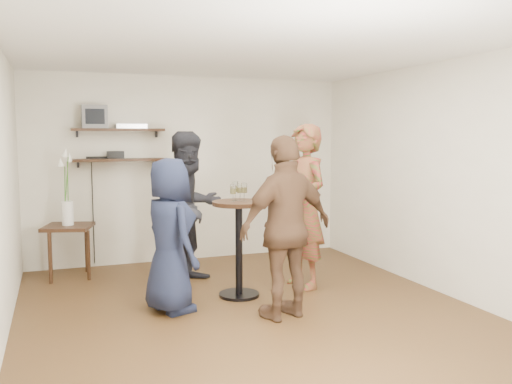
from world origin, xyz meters
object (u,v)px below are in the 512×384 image
dvd_deck (131,126)px  radio (115,155)px  side_table (68,234)px  person_navy (170,235)px  person_dark (190,207)px  drinks_table (239,236)px  person_plaid (304,206)px  crt_monitor (94,117)px  person_brown (286,227)px

dvd_deck → radio: (-0.21, 0.00, -0.38)m
side_table → person_navy: size_ratio=0.44×
dvd_deck → person_dark: size_ratio=0.22×
drinks_table → person_navy: 0.85m
person_plaid → person_navy: (-1.65, -0.35, -0.18)m
radio → person_plaid: size_ratio=0.12×
person_dark → radio: bearing=99.8°
drinks_table → person_dark: (-0.36, 0.77, 0.23)m
crt_monitor → radio: crt_monitor is taller
radio → crt_monitor: bearing=180.0°
drinks_table → person_brown: (0.21, -0.82, 0.21)m
crt_monitor → dvd_deck: size_ratio=0.80×
side_table → drinks_table: size_ratio=0.65×
drinks_table → person_navy: person_navy is taller
radio → person_brown: (1.32, -2.68, -0.63)m
person_navy → person_brown: bearing=-136.2°
dvd_deck → person_plaid: 2.64m
side_table → person_brown: 3.05m
side_table → drinks_table: 2.30m
dvd_deck → side_table: size_ratio=0.58×
radio → side_table: size_ratio=0.32×
radio → person_navy: bearing=-82.0°
dvd_deck → person_brown: size_ratio=0.22×
person_brown → crt_monitor: bearing=-73.8°
crt_monitor → radio: 0.56m
side_table → person_plaid: size_ratio=0.36×
crt_monitor → drinks_table: bearing=-53.7°
drinks_table → person_dark: size_ratio=0.58×
crt_monitor → person_brown: crt_monitor is taller
person_dark → person_brown: size_ratio=1.02×
radio → person_brown: bearing=-63.8°
person_brown → person_dark: bearing=-84.7°
person_dark → person_navy: person_dark is taller
person_navy → person_plaid: bearing=-94.6°
side_table → person_plaid: (2.58, -1.39, 0.40)m
radio → side_table: radio is taller
person_navy → side_table: bearing=11.5°
person_plaid → person_navy: 1.70m
person_navy → crt_monitor: bearing=-1.9°
crt_monitor → dvd_deck: 0.48m
crt_monitor → person_dark: 1.85m
crt_monitor → side_table: 1.55m
person_plaid → person_brown: person_plaid is taller
person_plaid → person_brown: 1.13m
crt_monitor → person_navy: 2.50m
person_plaid → dvd_deck: bearing=-142.6°
drinks_table → person_navy: bearing=-163.4°
crt_monitor → person_dark: (1.01, -1.09, -1.11)m
person_dark → person_brown: (0.57, -1.59, -0.02)m
side_table → person_plaid: person_plaid is taller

